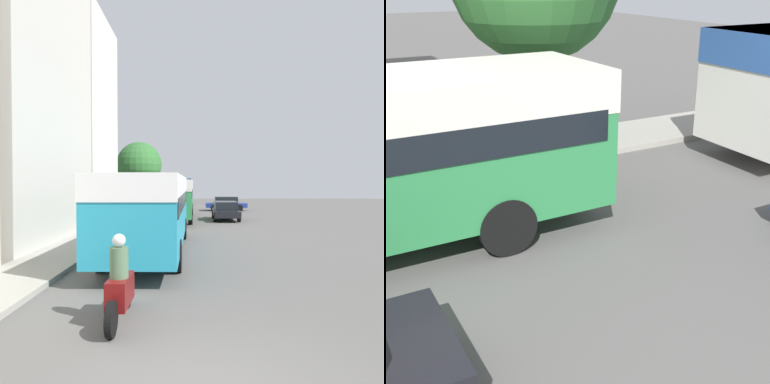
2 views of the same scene
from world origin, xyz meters
TOP-DOWN VIEW (x-y plane):
  - pedestrian_near_curb at (-5.14, 28.00)m, footprint 0.44×0.44m

SIDE VIEW (x-z plane):
  - pedestrian_near_curb at x=-5.14m, z-range 0.16..1.97m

